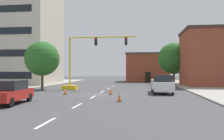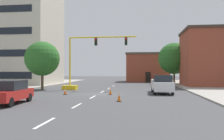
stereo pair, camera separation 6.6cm
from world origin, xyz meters
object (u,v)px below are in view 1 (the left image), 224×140
(traffic_signal_gantry, at_px, (79,72))
(sedan_red_near_left, at_px, (10,92))
(tree_right_far, at_px, (174,58))
(pickup_truck_white, at_px, (162,84))
(traffic_cone_roadside_b, at_px, (119,97))
(tree_left_near, at_px, (42,59))
(traffic_cone_roadside_a, at_px, (65,91))
(traffic_cone_roadside_c, at_px, (111,91))

(traffic_signal_gantry, distance_m, sedan_red_near_left, 13.55)
(tree_right_far, relative_size, pickup_truck_white, 1.41)
(traffic_signal_gantry, distance_m, traffic_cone_roadside_b, 12.73)
(tree_left_near, distance_m, sedan_red_near_left, 13.85)
(tree_right_far, bearing_deg, traffic_cone_roadside_b, -106.76)
(sedan_red_near_left, distance_m, traffic_cone_roadside_a, 7.45)
(pickup_truck_white, height_order, traffic_cone_roadside_b, pickup_truck_white)
(traffic_cone_roadside_b, bearing_deg, tree_right_far, 73.24)
(sedan_red_near_left, height_order, traffic_cone_roadside_b, sedan_red_near_left)
(tree_left_near, height_order, pickup_truck_white, tree_left_near)
(traffic_cone_roadside_a, bearing_deg, sedan_red_near_left, -104.51)
(tree_right_far, bearing_deg, traffic_cone_roadside_c, -113.97)
(traffic_signal_gantry, distance_m, traffic_cone_roadside_a, 6.48)
(traffic_signal_gantry, xyz_separation_m, traffic_cone_roadside_a, (0.19, -6.18, -1.94))
(tree_right_far, bearing_deg, traffic_signal_gantry, -133.09)
(traffic_cone_roadside_a, bearing_deg, traffic_cone_roadside_b, -38.48)
(sedan_red_near_left, xyz_separation_m, traffic_cone_roadside_a, (1.86, 7.19, -0.56))
(traffic_signal_gantry, relative_size, traffic_cone_roadside_c, 12.31)
(sedan_red_near_left, height_order, traffic_cone_roadside_a, sedan_red_near_left)
(traffic_cone_roadside_a, bearing_deg, tree_right_far, 56.84)
(pickup_truck_white, relative_size, traffic_cone_roadside_c, 7.05)
(traffic_cone_roadside_c, bearing_deg, traffic_signal_gantry, 130.20)
(traffic_signal_gantry, relative_size, traffic_cone_roadside_b, 12.07)
(traffic_cone_roadside_a, bearing_deg, tree_left_near, 130.61)
(traffic_signal_gantry, xyz_separation_m, tree_left_near, (-4.88, -0.27, 1.76))
(tree_left_near, distance_m, pickup_truck_white, 15.71)
(traffic_cone_roadside_c, bearing_deg, tree_right_far, 66.03)
(tree_right_far, xyz_separation_m, pickup_truck_white, (-3.82, -18.48, -3.76))
(tree_left_near, bearing_deg, traffic_cone_roadside_a, -49.39)
(tree_left_near, distance_m, tree_right_far, 24.29)
(pickup_truck_white, relative_size, sedan_red_near_left, 1.18)
(tree_right_far, xyz_separation_m, sedan_red_near_left, (-15.68, -28.35, -3.85))
(traffic_cone_roadside_a, xyz_separation_m, traffic_cone_roadside_b, (6.01, -4.78, 0.06))
(traffic_cone_roadside_b, bearing_deg, traffic_cone_roadside_c, 104.76)
(pickup_truck_white, height_order, sedan_red_near_left, pickup_truck_white)
(sedan_red_near_left, relative_size, traffic_cone_roadside_b, 5.86)
(sedan_red_near_left, distance_m, traffic_cone_roadside_b, 8.25)
(pickup_truck_white, distance_m, traffic_cone_roadside_a, 10.37)
(tree_right_far, relative_size, traffic_cone_roadside_a, 11.37)
(tree_right_far, height_order, sedan_red_near_left, tree_right_far)
(traffic_cone_roadside_a, bearing_deg, traffic_cone_roadside_c, 5.92)
(pickup_truck_white, bearing_deg, tree_left_near, 167.88)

